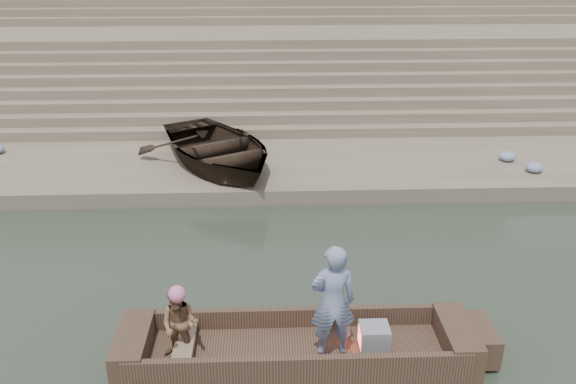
{
  "coord_description": "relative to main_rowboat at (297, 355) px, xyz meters",
  "views": [
    {
      "loc": [
        1.78,
        -7.47,
        6.31
      ],
      "look_at": [
        2.21,
        3.69,
        1.4
      ],
      "focal_mm": 37.39,
      "sensor_mm": 36.0,
      "label": 1
    }
  ],
  "objects": [
    {
      "name": "ground",
      "position": [
        -2.21,
        -0.19,
        -0.11
      ],
      "size": [
        120.0,
        120.0,
        0.0
      ],
      "primitive_type": "plane",
      "color": "#242E23",
      "rests_on": "ground"
    },
    {
      "name": "lower_landing",
      "position": [
        -2.21,
        7.81,
        0.09
      ],
      "size": [
        32.0,
        4.0,
        0.4
      ],
      "primitive_type": "cube",
      "color": "#82735C",
      "rests_on": "ground"
    },
    {
      "name": "mid_landing",
      "position": [
        -2.21,
        15.31,
        1.29
      ],
      "size": [
        32.0,
        3.0,
        2.8
      ],
      "primitive_type": "cube",
      "color": "#82735C",
      "rests_on": "ground"
    },
    {
      "name": "upper_landing",
      "position": [
        -2.21,
        22.31,
        2.49
      ],
      "size": [
        32.0,
        3.0,
        5.2
      ],
      "primitive_type": "cube",
      "color": "#82735C",
      "rests_on": "ground"
    },
    {
      "name": "ghat_steps",
      "position": [
        -2.21,
        17.0,
        1.69
      ],
      "size": [
        32.0,
        11.0,
        5.2
      ],
      "color": "#82735C",
      "rests_on": "ground"
    },
    {
      "name": "main_rowboat",
      "position": [
        0.0,
        0.0,
        0.0
      ],
      "size": [
        5.0,
        1.3,
        0.22
      ],
      "primitive_type": "cube",
      "color": "brown",
      "rests_on": "ground"
    },
    {
      "name": "rowboat_trim",
      "position": [
        0.21,
        -0.01,
        0.2
      ],
      "size": [
        6.04,
        2.63,
        1.88
      ],
      "color": "brown",
      "rests_on": "ground"
    },
    {
      "name": "standing_man",
      "position": [
        0.54,
        -0.11,
        1.06
      ],
      "size": [
        0.72,
        0.5,
        1.9
      ],
      "primitive_type": "imported",
      "rotation": [
        0.0,
        0.0,
        3.21
      ],
      "color": "navy",
      "rests_on": "main_rowboat"
    },
    {
      "name": "rowing_man",
      "position": [
        -1.78,
        -0.11,
        0.71
      ],
      "size": [
        0.69,
        0.6,
        1.21
      ],
      "primitive_type": "imported",
      "rotation": [
        0.0,
        0.0,
        -0.28
      ],
      "color": "#25703C",
      "rests_on": "main_rowboat"
    },
    {
      "name": "television",
      "position": [
        1.21,
        0.0,
        0.31
      ],
      "size": [
        0.46,
        0.42,
        0.4
      ],
      "color": "gray",
      "rests_on": "main_rowboat"
    },
    {
      "name": "beached_rowboat",
      "position": [
        -1.74,
        7.62,
        0.79
      ],
      "size": [
        5.35,
        5.93,
        1.01
      ],
      "primitive_type": "imported",
      "rotation": [
        0.0,
        0.0,
        0.49
      ],
      "color": "#2D2116",
      "rests_on": "lower_landing"
    },
    {
      "name": "cloth_bundles",
      "position": [
        1.58,
        7.8,
        0.42
      ],
      "size": [
        15.27,
        2.45,
        0.26
      ],
      "color": "#3F5999",
      "rests_on": "lower_landing"
    }
  ]
}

